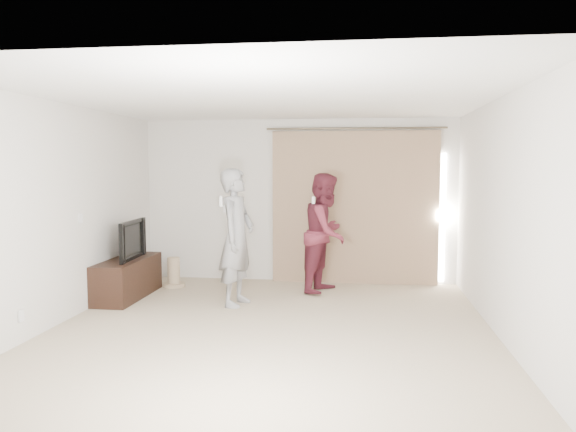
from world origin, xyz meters
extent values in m
plane|color=tan|center=(0.00, 0.00, 0.00)|extent=(5.50, 5.50, 0.00)
cube|color=silver|center=(0.00, 2.75, 1.30)|extent=(5.00, 0.04, 2.60)
cube|color=silver|center=(-2.50, 0.00, 1.30)|extent=(0.04, 5.50, 2.60)
cube|color=white|center=(-2.48, 0.40, 1.20)|extent=(0.02, 0.08, 0.12)
cube|color=white|center=(-2.48, -0.90, 0.30)|extent=(0.02, 0.08, 0.12)
cube|color=white|center=(0.00, 0.00, 2.60)|extent=(5.00, 5.50, 0.01)
cube|color=#98795D|center=(0.90, 2.68, 1.20)|extent=(2.60, 0.10, 2.40)
cylinder|color=brown|center=(0.90, 2.68, 2.44)|extent=(2.80, 0.03, 0.03)
cube|color=white|center=(2.26, 2.72, 1.05)|extent=(0.08, 0.04, 2.00)
cube|color=black|center=(-2.27, 1.26, 0.27)|extent=(0.49, 1.42, 0.55)
imported|color=black|center=(-2.27, 1.26, 0.82)|extent=(0.18, 0.96, 0.55)
cylinder|color=tan|center=(-1.85, 2.02, 0.03)|extent=(0.34, 0.34, 0.06)
cylinder|color=tan|center=(-1.85, 2.02, 0.26)|extent=(0.19, 0.19, 0.40)
imported|color=gray|center=(-0.63, 1.03, 0.91)|extent=(0.54, 0.73, 1.82)
cube|color=white|center=(-0.81, 0.93, 1.40)|extent=(0.04, 0.04, 0.14)
cube|color=white|center=(-0.81, 1.15, 1.28)|extent=(0.05, 0.05, 0.09)
imported|color=maroon|center=(0.50, 2.00, 0.88)|extent=(0.90, 1.02, 1.75)
cube|color=white|center=(0.32, 1.90, 1.34)|extent=(0.04, 0.04, 0.14)
cube|color=white|center=(0.32, 2.12, 1.23)|extent=(0.05, 0.05, 0.09)
camera|label=1|loc=(1.02, -6.20, 1.85)|focal=35.00mm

